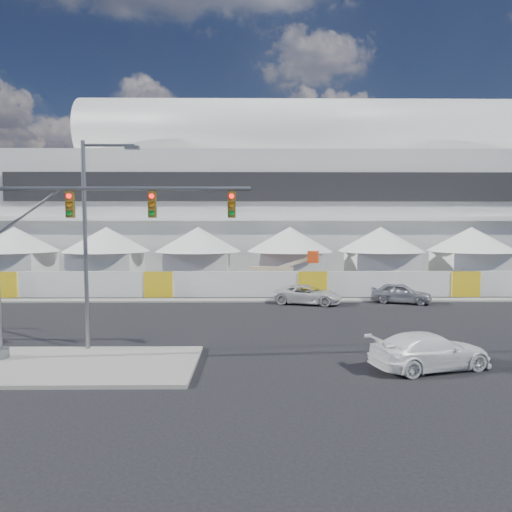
{
  "coord_description": "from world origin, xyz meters",
  "views": [
    {
      "loc": [
        1.21,
        -20.85,
        5.68
      ],
      "look_at": [
        1.53,
        10.0,
        3.52
      ],
      "focal_mm": 32.0,
      "sensor_mm": 36.0,
      "label": 1
    }
  ],
  "objects_px": {
    "pickup_curb": "(308,295)",
    "pickup_near": "(430,351)",
    "sedan_silver": "(400,293)",
    "traffic_mast": "(49,251)",
    "streetlight_median": "(91,231)",
    "lot_car_a": "(480,280)",
    "boom_lift": "(266,280)",
    "lot_car_c": "(80,281)"
  },
  "relations": [
    {
      "from": "pickup_curb",
      "to": "pickup_near",
      "type": "distance_m",
      "value": 14.95
    },
    {
      "from": "sedan_silver",
      "to": "pickup_curb",
      "type": "relative_size",
      "value": 0.89
    },
    {
      "from": "traffic_mast",
      "to": "streetlight_median",
      "type": "xyz_separation_m",
      "value": [
        1.2,
        1.45,
        0.82
      ]
    },
    {
      "from": "lot_car_a",
      "to": "traffic_mast",
      "type": "xyz_separation_m",
      "value": [
        -28.26,
        -20.86,
        3.81
      ]
    },
    {
      "from": "sedan_silver",
      "to": "pickup_curb",
      "type": "bearing_deg",
      "value": 110.96
    },
    {
      "from": "traffic_mast",
      "to": "boom_lift",
      "type": "bearing_deg",
      "value": 64.41
    },
    {
      "from": "pickup_curb",
      "to": "boom_lift",
      "type": "height_order",
      "value": "boom_lift"
    },
    {
      "from": "sedan_silver",
      "to": "boom_lift",
      "type": "relative_size",
      "value": 0.6
    },
    {
      "from": "sedan_silver",
      "to": "traffic_mast",
      "type": "distance_m",
      "value": 23.81
    },
    {
      "from": "lot_car_c",
      "to": "traffic_mast",
      "type": "height_order",
      "value": "traffic_mast"
    },
    {
      "from": "pickup_curb",
      "to": "traffic_mast",
      "type": "relative_size",
      "value": 0.44
    },
    {
      "from": "pickup_curb",
      "to": "pickup_near",
      "type": "relative_size",
      "value": 0.98
    },
    {
      "from": "sedan_silver",
      "to": "streetlight_median",
      "type": "xyz_separation_m",
      "value": [
        -17.79,
        -12.37,
        4.67
      ]
    },
    {
      "from": "sedan_silver",
      "to": "traffic_mast",
      "type": "xyz_separation_m",
      "value": [
        -19.0,
        -13.83,
        3.85
      ]
    },
    {
      "from": "lot_car_a",
      "to": "sedan_silver",
      "type": "bearing_deg",
      "value": 133.27
    },
    {
      "from": "streetlight_median",
      "to": "boom_lift",
      "type": "bearing_deg",
      "value": 65.7
    },
    {
      "from": "traffic_mast",
      "to": "lot_car_c",
      "type": "bearing_deg",
      "value": 107.71
    },
    {
      "from": "lot_car_a",
      "to": "boom_lift",
      "type": "xyz_separation_m",
      "value": [
        -18.76,
        -1.01,
        0.17
      ]
    },
    {
      "from": "lot_car_a",
      "to": "streetlight_median",
      "type": "height_order",
      "value": "streetlight_median"
    },
    {
      "from": "sedan_silver",
      "to": "lot_car_a",
      "type": "relative_size",
      "value": 0.92
    },
    {
      "from": "lot_car_a",
      "to": "traffic_mast",
      "type": "relative_size",
      "value": 0.43
    },
    {
      "from": "lot_car_a",
      "to": "streetlight_median",
      "type": "relative_size",
      "value": 0.51
    },
    {
      "from": "lot_car_c",
      "to": "traffic_mast",
      "type": "distance_m",
      "value": 22.44
    },
    {
      "from": "streetlight_median",
      "to": "sedan_silver",
      "type": "bearing_deg",
      "value": 34.81
    },
    {
      "from": "pickup_near",
      "to": "boom_lift",
      "type": "bearing_deg",
      "value": -0.05
    },
    {
      "from": "sedan_silver",
      "to": "lot_car_c",
      "type": "height_order",
      "value": "sedan_silver"
    },
    {
      "from": "traffic_mast",
      "to": "sedan_silver",
      "type": "bearing_deg",
      "value": 36.05
    },
    {
      "from": "sedan_silver",
      "to": "boom_lift",
      "type": "xyz_separation_m",
      "value": [
        -9.49,
        6.02,
        0.21
      ]
    },
    {
      "from": "lot_car_a",
      "to": "boom_lift",
      "type": "bearing_deg",
      "value": 99.17
    },
    {
      "from": "streetlight_median",
      "to": "lot_car_a",
      "type": "bearing_deg",
      "value": 35.64
    },
    {
      "from": "sedan_silver",
      "to": "traffic_mast",
      "type": "height_order",
      "value": "traffic_mast"
    },
    {
      "from": "pickup_near",
      "to": "lot_car_a",
      "type": "distance_m",
      "value": 25.51
    },
    {
      "from": "boom_lift",
      "to": "streetlight_median",
      "type": "bearing_deg",
      "value": -100.78
    },
    {
      "from": "pickup_near",
      "to": "boom_lift",
      "type": "distance_m",
      "value": 21.71
    },
    {
      "from": "streetlight_median",
      "to": "pickup_near",
      "type": "bearing_deg",
      "value": -10.26
    },
    {
      "from": "sedan_silver",
      "to": "streetlight_median",
      "type": "distance_m",
      "value": 22.17
    },
    {
      "from": "lot_car_c",
      "to": "boom_lift",
      "type": "xyz_separation_m",
      "value": [
        16.23,
        -1.2,
        0.25
      ]
    },
    {
      "from": "pickup_curb",
      "to": "pickup_near",
      "type": "xyz_separation_m",
      "value": [
        3.0,
        -14.65,
        0.04
      ]
    },
    {
      "from": "pickup_curb",
      "to": "boom_lift",
      "type": "distance_m",
      "value": 6.87
    },
    {
      "from": "lot_car_a",
      "to": "traffic_mast",
      "type": "height_order",
      "value": "traffic_mast"
    },
    {
      "from": "lot_car_a",
      "to": "traffic_mast",
      "type": "distance_m",
      "value": 35.33
    },
    {
      "from": "pickup_curb",
      "to": "lot_car_a",
      "type": "relative_size",
      "value": 1.04
    }
  ]
}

